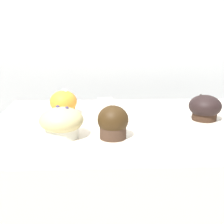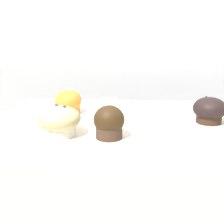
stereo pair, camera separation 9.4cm
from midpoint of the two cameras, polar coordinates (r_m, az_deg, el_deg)
name	(u,v)px [view 2 (the right image)]	position (r m, az deg, el deg)	size (l,w,h in m)	color
wall_back	(143,97)	(1.57, 7.47, 2.63)	(3.20, 0.10, 1.80)	#B2B7BC
muffin_front_center	(210,110)	(1.04, 19.92, 0.25)	(0.10, 0.10, 0.08)	#362318
muffin_back_left	(59,121)	(0.87, -6.62, -1.66)	(0.12, 0.12, 0.09)	silver
muffin_back_right	(68,103)	(1.08, -5.56, 1.70)	(0.09, 0.09, 0.09)	#CD8236
muffin_front_left	(109,123)	(0.84, 2.66, -2.03)	(0.08, 0.08, 0.09)	#402C20
price_card	(108,107)	(1.05, 1.82, 0.88)	(0.05, 0.04, 0.06)	white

